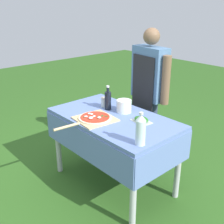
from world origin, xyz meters
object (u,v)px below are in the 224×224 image
at_px(herb_container, 141,120).
at_px(sauce_jar, 104,103).
at_px(person_cook, 149,86).
at_px(water_bottle, 141,130).
at_px(mixing_tub, 124,106).
at_px(prep_table, 114,127).
at_px(oil_bottle, 108,100).
at_px(pizza_on_peel, 94,118).

relative_size(herb_container, sauce_jar, 1.99).
bearing_deg(person_cook, water_bottle, 134.17).
bearing_deg(sauce_jar, person_cook, 73.91).
bearing_deg(mixing_tub, prep_table, -81.63).
distance_m(prep_table, sauce_jar, 0.33).
distance_m(water_bottle, mixing_tub, 0.68).
distance_m(water_bottle, sauce_jar, 0.88).
relative_size(oil_bottle, water_bottle, 0.94).
distance_m(prep_table, mixing_tub, 0.23).
bearing_deg(person_cook, sauce_jar, 80.09).
xyz_separation_m(water_bottle, herb_container, (-0.29, 0.33, -0.10)).
relative_size(pizza_on_peel, water_bottle, 2.26).
relative_size(mixing_tub, sauce_jar, 1.49).
bearing_deg(herb_container, water_bottle, -48.69).
bearing_deg(water_bottle, mixing_tub, 146.46).
relative_size(person_cook, sauce_jar, 15.38).
height_order(pizza_on_peel, sauce_jar, sauce_jar).
xyz_separation_m(pizza_on_peel, herb_container, (0.32, 0.30, 0.01)).
xyz_separation_m(person_cook, mixing_tub, (0.10, -0.47, -0.09)).
xyz_separation_m(oil_bottle, mixing_tub, (0.16, 0.07, -0.04)).
relative_size(pizza_on_peel, mixing_tub, 4.07).
bearing_deg(sauce_jar, oil_bottle, -16.30).
distance_m(mixing_tub, sauce_jar, 0.25).
bearing_deg(herb_container, pizza_on_peel, -137.37).
distance_m(oil_bottle, mixing_tub, 0.18).
bearing_deg(sauce_jar, prep_table, -22.38).
height_order(pizza_on_peel, water_bottle, water_bottle).
xyz_separation_m(prep_table, sauce_jar, (-0.27, 0.11, 0.16)).
height_order(oil_bottle, herb_container, oil_bottle).
xyz_separation_m(oil_bottle, herb_container, (0.44, 0.02, -0.08)).
height_order(person_cook, mixing_tub, person_cook).
bearing_deg(person_cook, mixing_tub, 107.68).
bearing_deg(pizza_on_peel, oil_bottle, 118.90).
xyz_separation_m(oil_bottle, sauce_jar, (-0.09, 0.02, -0.05)).
bearing_deg(mixing_tub, oil_bottle, -156.49).
distance_m(pizza_on_peel, water_bottle, 0.62).
xyz_separation_m(herb_container, mixing_tub, (-0.28, 0.05, 0.04)).
bearing_deg(prep_table, herb_container, 22.55).
distance_m(water_bottle, herb_container, 0.45).
distance_m(prep_table, oil_bottle, 0.29).
xyz_separation_m(prep_table, oil_bottle, (-0.18, 0.09, 0.21)).
bearing_deg(sauce_jar, water_bottle, -22.16).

